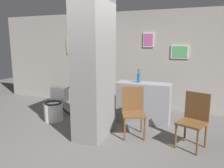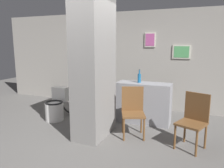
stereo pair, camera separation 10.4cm
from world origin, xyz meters
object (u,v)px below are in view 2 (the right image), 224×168
Objects in this scene: toilet at (56,107)px; bicycle at (90,102)px; chair_by_doorway at (193,119)px; bottle_tall at (139,78)px; chair_near_pillar at (133,109)px.

bicycle reaches higher than toilet.
chair_by_doorway is 1.55m from bottle_tall.
bicycle is at bearing -172.73° from bottle_tall.
toilet is 0.78× the size of chair_by_doorway.
chair_near_pillar and chair_by_doorway have the same top height.
chair_by_doorway is at bearing -27.92° from chair_near_pillar.
bottle_tall is at bearing 74.68° from chair_near_pillar.
bottle_tall reaches higher than bicycle.
chair_near_pillar is 1.10m from chair_by_doorway.
toilet is at bearing -162.53° from bottle_tall.
bottle_tall reaches higher than toilet.
toilet is 0.78× the size of chair_near_pillar.
toilet is at bearing -164.11° from chair_by_doorway.
bicycle is 5.61× the size of bottle_tall.
bottle_tall is (1.83, 0.58, 0.71)m from toilet.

